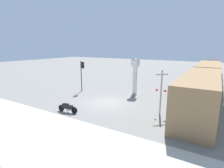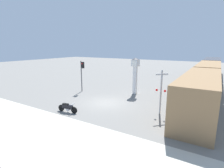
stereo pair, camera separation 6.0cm
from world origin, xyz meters
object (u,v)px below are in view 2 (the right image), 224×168
(clock_tower, at_px, (135,70))
(freight_train, at_px, (208,75))
(motorcycle, at_px, (67,108))
(traffic_light, at_px, (82,71))
(railroad_crossing_signal, at_px, (161,91))

(clock_tower, distance_m, freight_train, 11.60)
(motorcycle, distance_m, freight_train, 20.28)
(clock_tower, bearing_deg, freight_train, 50.34)
(clock_tower, xyz_separation_m, traffic_light, (-6.22, -2.43, -0.19))
(railroad_crossing_signal, bearing_deg, motorcycle, -151.70)
(motorcycle, xyz_separation_m, clock_tower, (2.53, 8.77, 2.48))
(freight_train, bearing_deg, railroad_crossing_signal, -101.43)
(freight_train, bearing_deg, motorcycle, -119.27)
(clock_tower, height_order, traffic_light, clock_tower)
(traffic_light, height_order, railroad_crossing_signal, traffic_light)
(motorcycle, relative_size, railroad_crossing_signal, 0.52)
(railroad_crossing_signal, bearing_deg, freight_train, 78.57)
(traffic_light, bearing_deg, clock_tower, 21.29)
(motorcycle, distance_m, railroad_crossing_signal, 8.23)
(traffic_light, xyz_separation_m, railroad_crossing_signal, (10.79, -2.52, -0.62))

